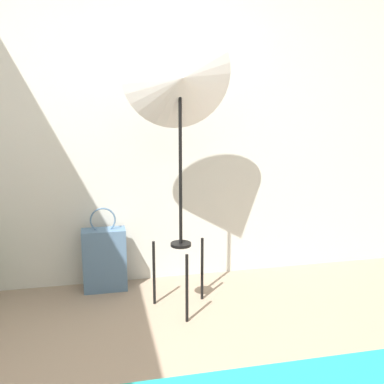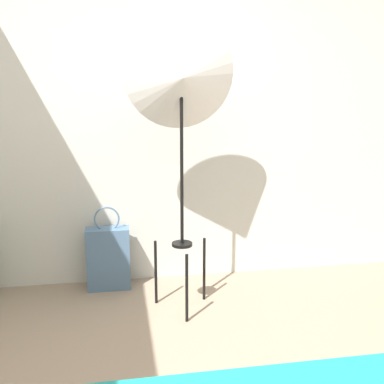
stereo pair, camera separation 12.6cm
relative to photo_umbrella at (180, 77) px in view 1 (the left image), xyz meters
name	(u,v)px [view 1 (the left image)]	position (x,y,z in m)	size (l,w,h in m)	color
wall_back	(138,114)	(-0.21, 0.58, -0.25)	(8.00, 0.05, 2.60)	beige
photo_umbrella	(180,77)	(0.00, 0.00, 0.00)	(0.72, 0.38, 1.94)	black
tote_bag	(105,259)	(-0.50, 0.41, -1.31)	(0.32, 0.15, 0.64)	slate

